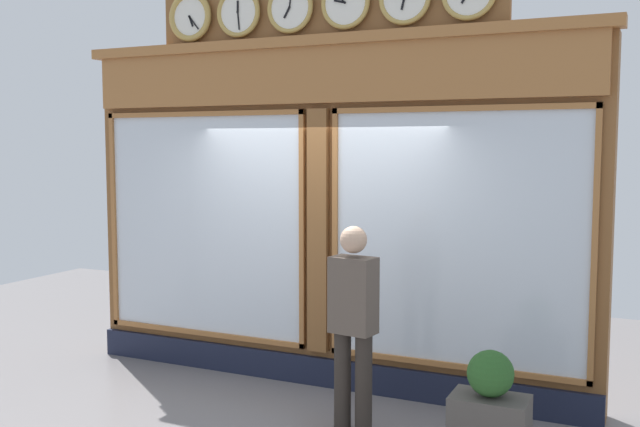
{
  "coord_description": "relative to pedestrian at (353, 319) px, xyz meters",
  "views": [
    {
      "loc": [
        -2.94,
        6.29,
        2.34
      ],
      "look_at": [
        0.0,
        0.0,
        1.68
      ],
      "focal_mm": 41.03,
      "sensor_mm": 36.0,
      "label": 1
    }
  ],
  "objects": [
    {
      "name": "planter_shrub",
      "position": [
        -1.14,
        0.14,
        -0.25
      ],
      "size": [
        0.34,
        0.34,
        0.34
      ],
      "primitive_type": "sphere",
      "color": "#285623",
      "rests_on": "planter_box"
    },
    {
      "name": "shop_facade",
      "position": [
        0.73,
        -1.06,
        0.81
      ],
      "size": [
        5.31,
        0.42,
        3.96
      ],
      "color": "brown",
      "rests_on": "ground_plane"
    },
    {
      "name": "pedestrian",
      "position": [
        0.0,
        0.0,
        0.0
      ],
      "size": [
        0.39,
        0.27,
        1.69
      ],
      "color": "#312A24",
      "rests_on": "ground_plane"
    }
  ]
}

